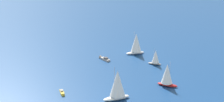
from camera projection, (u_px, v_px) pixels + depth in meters
sailboat_far_stbd at (155, 57)px, 177.41m from camera, size 6.45×4.34×8.03m
sailboat_inshore at (117, 85)px, 143.95m from camera, size 10.92×7.53×13.64m
motorboat_ahead at (104, 59)px, 184.30m from camera, size 5.68×6.34×1.97m
motorboat_outer_ring_c at (62, 93)px, 150.42m from camera, size 2.83×5.34×1.50m
sailboat_outer_ring_d at (167, 75)px, 155.47m from camera, size 8.69×6.05×10.87m
sailboat_outer_ring_e at (136, 44)px, 189.79m from camera, size 9.64×6.25×11.97m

